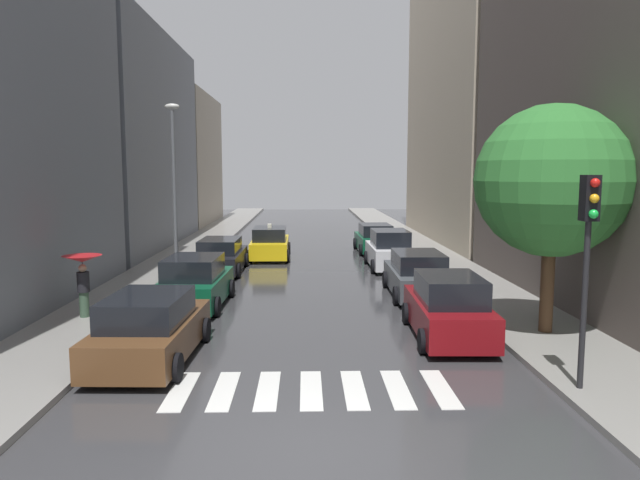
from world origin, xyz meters
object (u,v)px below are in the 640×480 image
at_px(parked_car_right_nearest, 448,309).
at_px(street_tree_right, 552,181).
at_px(parked_car_right_third, 389,251).
at_px(parked_car_left_second, 195,283).
at_px(parked_car_right_fourth, 375,239).
at_px(lamp_post_left, 174,178).
at_px(parked_car_left_nearest, 150,329).
at_px(taxi_midroad, 270,244).
at_px(parked_car_left_third, 221,256).
at_px(pedestrian_foreground, 83,270).
at_px(traffic_light_right_corner, 588,234).
at_px(parked_car_right_second, 417,275).

height_order(parked_car_right_nearest, street_tree_right, street_tree_right).
height_order(parked_car_right_third, street_tree_right, street_tree_right).
distance_m(parked_car_left_second, street_tree_right, 11.49).
bearing_deg(parked_car_right_fourth, parked_car_right_nearest, 178.61).
relative_size(parked_car_right_nearest, parked_car_right_third, 1.05).
xyz_separation_m(parked_car_right_nearest, lamp_post_left, (-9.30, 9.15, 3.43)).
height_order(parked_car_left_nearest, taxi_midroad, taxi_midroad).
relative_size(parked_car_right_nearest, parked_car_right_fourth, 1.01).
xyz_separation_m(parked_car_left_second, parked_car_right_nearest, (7.55, -3.92, 0.02)).
relative_size(parked_car_right_nearest, street_tree_right, 0.71).
height_order(parked_car_left_third, pedestrian_foreground, pedestrian_foreground).
distance_m(pedestrian_foreground, street_tree_right, 13.65).
relative_size(parked_car_left_third, lamp_post_left, 0.66).
bearing_deg(lamp_post_left, parked_car_right_third, 13.35).
bearing_deg(parked_car_left_nearest, traffic_light_right_corner, -102.55).
relative_size(parked_car_left_nearest, parked_car_left_third, 0.98).
bearing_deg(parked_car_right_nearest, parked_car_right_third, 1.50).
bearing_deg(street_tree_right, parked_car_left_third, 134.68).
relative_size(parked_car_left_nearest, parked_car_right_nearest, 1.06).
xyz_separation_m(parked_car_left_third, parked_car_right_fourth, (7.67, 6.27, 0.02)).
height_order(parked_car_right_second, street_tree_right, street_tree_right).
bearing_deg(parked_car_right_second, parked_car_right_fourth, 1.73).
distance_m(parked_car_left_second, parked_car_right_fourth, 15.00).
bearing_deg(lamp_post_left, pedestrian_foreground, -99.74).
distance_m(parked_car_right_third, lamp_post_left, 10.19).
height_order(parked_car_left_second, traffic_light_right_corner, traffic_light_right_corner).
xyz_separation_m(street_tree_right, lamp_post_left, (-12.03, 9.04, -0.01)).
relative_size(parked_car_left_second, parked_car_right_second, 0.96).
bearing_deg(parked_car_right_fourth, taxi_midroad, 108.19).
distance_m(parked_car_right_nearest, parked_car_right_fourth, 16.86).
bearing_deg(pedestrian_foreground, traffic_light_right_corner, 133.04).
relative_size(parked_car_left_second, traffic_light_right_corner, 1.02).
height_order(parked_car_left_third, parked_car_right_nearest, parked_car_right_nearest).
height_order(taxi_midroad, pedestrian_foreground, pedestrian_foreground).
bearing_deg(parked_car_right_third, street_tree_right, -167.01).
xyz_separation_m(parked_car_right_nearest, parked_car_right_fourth, (0.03, 16.86, -0.07)).
bearing_deg(parked_car_right_nearest, traffic_light_right_corner, -155.84).
relative_size(parked_car_left_second, taxi_midroad, 0.95).
bearing_deg(parked_car_left_nearest, parked_car_left_second, 1.96).
bearing_deg(parked_car_left_second, lamp_post_left, 20.42).
distance_m(parked_car_left_second, parked_car_right_nearest, 8.51).
xyz_separation_m(pedestrian_foreground, lamp_post_left, (1.22, 7.12, 2.67)).
height_order(parked_car_left_second, street_tree_right, street_tree_right).
xyz_separation_m(parked_car_left_second, lamp_post_left, (-1.75, 5.23, 3.44)).
xyz_separation_m(parked_car_right_second, street_tree_right, (2.53, -5.28, 3.48)).
distance_m(parked_car_right_nearest, parked_car_right_third, 11.37).
height_order(parked_car_right_fourth, traffic_light_right_corner, traffic_light_right_corner).
distance_m(parked_car_left_nearest, parked_car_right_second, 10.49).
bearing_deg(parked_car_right_fourth, traffic_light_right_corner, -176.75).
height_order(parked_car_left_nearest, pedestrian_foreground, pedestrian_foreground).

